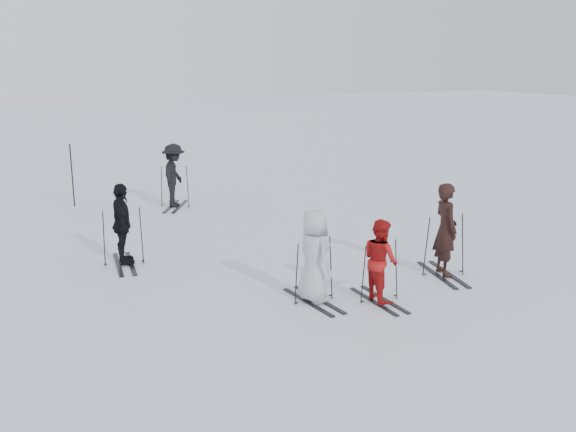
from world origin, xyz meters
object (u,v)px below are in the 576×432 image
object	(u,v)px
skier_near_dark	(445,231)
skier_uphill_far	(174,176)
skier_uphill_left	(122,225)
piste_marker	(72,175)
skier_grey	(314,257)
skier_red	(380,262)

from	to	relation	value
skier_near_dark	skier_uphill_far	distance (m)	9.23
skier_uphill_left	piste_marker	bearing A→B (deg)	8.15
skier_grey	skier_red	bearing A→B (deg)	-119.85
skier_uphill_left	skier_near_dark	bearing A→B (deg)	-114.98
skier_red	skier_uphill_left	world-z (taller)	skier_uphill_left
skier_near_dark	skier_grey	bearing A→B (deg)	105.68
skier_uphill_left	piste_marker	xyz separation A→B (m)	(-0.12, 6.46, 0.07)
skier_grey	piste_marker	distance (m)	10.62
skier_grey	skier_uphill_left	world-z (taller)	skier_uphill_left
skier_uphill_far	piste_marker	bearing A→B (deg)	92.23
skier_red	skier_uphill_left	distance (m)	5.74
skier_uphill_left	skier_uphill_far	distance (m)	5.65
skier_near_dark	skier_red	distance (m)	2.15
skier_grey	skier_uphill_far	size ratio (longest dim) A/B	0.91
skier_uphill_far	skier_red	bearing A→B (deg)	-142.79
skier_near_dark	piste_marker	size ratio (longest dim) A/B	1.01
skier_near_dark	skier_grey	size ratio (longest dim) A/B	1.11
skier_near_dark	piste_marker	bearing A→B (deg)	43.89
skier_grey	skier_near_dark	bearing A→B (deg)	-92.58
skier_uphill_far	piste_marker	world-z (taller)	piste_marker
skier_uphill_left	skier_uphill_far	size ratio (longest dim) A/B	0.94
skier_red	piste_marker	size ratio (longest dim) A/B	0.81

